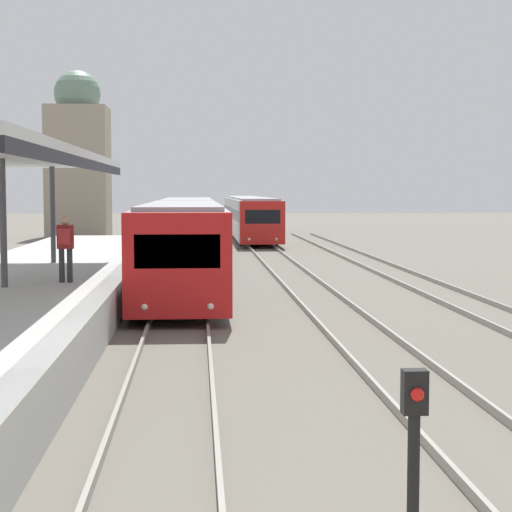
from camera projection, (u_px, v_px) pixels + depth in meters
name	position (u px, v px, depth m)	size (l,w,h in m)	color
platform_canopy	(4.00, 155.00, 20.20)	(4.00, 17.50, 3.27)	beige
person_on_platform	(65.00, 243.00, 21.40)	(0.40, 0.40, 1.66)	#2D2D33
train_near	(186.00, 232.00, 35.04)	(2.64, 29.66, 2.93)	red
train_far	(248.00, 214.00, 62.21)	(2.59, 28.11, 2.85)	red
signal_post_near	(414.00, 459.00, 6.88)	(0.20, 0.21, 1.91)	black
distant_domed_building	(78.00, 158.00, 61.35)	(4.30, 4.30, 11.86)	gray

